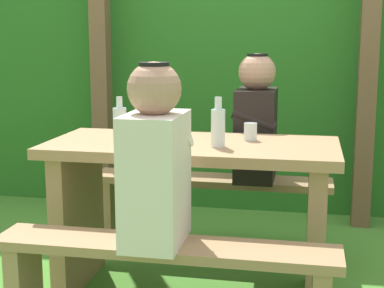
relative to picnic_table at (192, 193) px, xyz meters
The scene contains 11 objects.
hedge_backdrop 2.08m from the picnic_table, 90.00° to the left, with size 6.40×1.06×2.11m, color #286A1F.
pergola_post_left 1.69m from the picnic_table, 125.70° to the left, with size 0.12×0.12×2.27m, color brown.
pergola_post_right 1.69m from the picnic_table, 54.30° to the left, with size 0.12×0.12×2.27m, color brown.
picnic_table is the anchor object (origin of this frame).
bench_near 0.60m from the picnic_table, 90.00° to the right, with size 1.40×0.24×0.47m.
bench_far 0.60m from the picnic_table, 90.00° to the left, with size 1.40×0.24×0.47m.
person_white_shirt 0.63m from the picnic_table, 93.51° to the right, with size 0.25×0.35×0.72m.
person_black_coat 0.68m from the picnic_table, 65.36° to the left, with size 0.25×0.35×0.72m.
drinking_glass 0.41m from the picnic_table, 22.06° to the left, with size 0.06×0.06×0.09m, color silver.
bottle_left 0.49m from the picnic_table, 163.67° to the right, with size 0.07×0.07×0.22m.
bottle_right 0.38m from the picnic_table, 31.59° to the right, with size 0.07×0.07×0.23m.
Camera 1 is at (0.55, -2.74, 1.28)m, focal length 55.05 mm.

